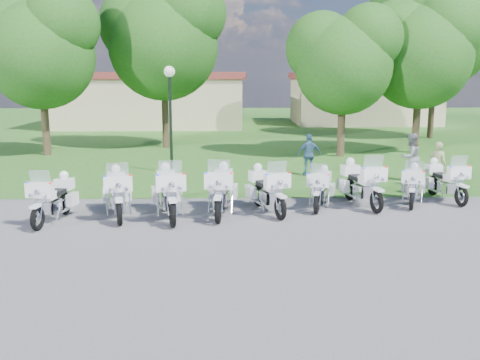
{
  "coord_description": "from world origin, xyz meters",
  "views": [
    {
      "loc": [
        -0.06,
        -13.69,
        3.88
      ],
      "look_at": [
        0.3,
        1.2,
        0.95
      ],
      "focal_mm": 40.0,
      "sensor_mm": 36.0,
      "label": 1
    }
  ],
  "objects_px": {
    "motorcycle_0": "(54,198)",
    "motorcycle_3": "(222,189)",
    "bystander_a": "(437,165)",
    "bystander_b": "(410,157)",
    "motorcycle_5": "(321,187)",
    "motorcycle_7": "(413,184)",
    "bystander_c": "(309,155)",
    "motorcycle_6": "(361,183)",
    "motorcycle_2": "(168,192)",
    "motorcycle_1": "(118,192)",
    "motorcycle_8": "(445,180)",
    "motorcycle_4": "(267,189)",
    "lamp_post": "(170,93)"
  },
  "relations": [
    {
      "from": "motorcycle_3",
      "to": "motorcycle_7",
      "type": "bearing_deg",
      "value": -164.91
    },
    {
      "from": "motorcycle_4",
      "to": "bystander_c",
      "type": "distance_m",
      "value": 5.97
    },
    {
      "from": "motorcycle_0",
      "to": "bystander_b",
      "type": "relative_size",
      "value": 1.28
    },
    {
      "from": "motorcycle_7",
      "to": "motorcycle_8",
      "type": "bearing_deg",
      "value": -135.99
    },
    {
      "from": "motorcycle_2",
      "to": "lamp_post",
      "type": "bearing_deg",
      "value": -96.17
    },
    {
      "from": "motorcycle_7",
      "to": "bystander_b",
      "type": "height_order",
      "value": "bystander_b"
    },
    {
      "from": "motorcycle_3",
      "to": "motorcycle_8",
      "type": "relative_size",
      "value": 1.12
    },
    {
      "from": "lamp_post",
      "to": "motorcycle_6",
      "type": "bearing_deg",
      "value": -42.36
    },
    {
      "from": "bystander_a",
      "to": "bystander_c",
      "type": "distance_m",
      "value": 4.78
    },
    {
      "from": "motorcycle_4",
      "to": "motorcycle_5",
      "type": "distance_m",
      "value": 1.73
    },
    {
      "from": "motorcycle_6",
      "to": "lamp_post",
      "type": "relative_size",
      "value": 0.57
    },
    {
      "from": "motorcycle_0",
      "to": "motorcycle_2",
      "type": "xyz_separation_m",
      "value": [
        3.05,
        0.32,
        0.08
      ]
    },
    {
      "from": "motorcycle_1",
      "to": "motorcycle_4",
      "type": "height_order",
      "value": "motorcycle_1"
    },
    {
      "from": "motorcycle_7",
      "to": "motorcycle_0",
      "type": "bearing_deg",
      "value": 30.4
    },
    {
      "from": "motorcycle_0",
      "to": "motorcycle_3",
      "type": "height_order",
      "value": "motorcycle_3"
    },
    {
      "from": "bystander_b",
      "to": "motorcycle_3",
      "type": "bearing_deg",
      "value": 6.77
    },
    {
      "from": "motorcycle_8",
      "to": "motorcycle_2",
      "type": "bearing_deg",
      "value": 3.53
    },
    {
      "from": "motorcycle_5",
      "to": "lamp_post",
      "type": "relative_size",
      "value": 0.48
    },
    {
      "from": "motorcycle_5",
      "to": "motorcycle_7",
      "type": "relative_size",
      "value": 1.01
    },
    {
      "from": "motorcycle_2",
      "to": "motorcycle_4",
      "type": "bearing_deg",
      "value": 180.0
    },
    {
      "from": "motorcycle_3",
      "to": "bystander_a",
      "type": "relative_size",
      "value": 1.56
    },
    {
      "from": "motorcycle_3",
      "to": "motorcycle_4",
      "type": "xyz_separation_m",
      "value": [
        1.3,
        0.23,
        -0.04
      ]
    },
    {
      "from": "bystander_a",
      "to": "bystander_b",
      "type": "bearing_deg",
      "value": -30.55
    },
    {
      "from": "motorcycle_3",
      "to": "bystander_c",
      "type": "height_order",
      "value": "motorcycle_3"
    },
    {
      "from": "motorcycle_6",
      "to": "bystander_b",
      "type": "xyz_separation_m",
      "value": [
        2.78,
        3.77,
        0.19
      ]
    },
    {
      "from": "motorcycle_3",
      "to": "motorcycle_6",
      "type": "height_order",
      "value": "motorcycle_3"
    },
    {
      "from": "motorcycle_1",
      "to": "motorcycle_6",
      "type": "xyz_separation_m",
      "value": [
        7.08,
        1.11,
        0.0
      ]
    },
    {
      "from": "motorcycle_5",
      "to": "motorcycle_7",
      "type": "bearing_deg",
      "value": -155.87
    },
    {
      "from": "motorcycle_0",
      "to": "lamp_post",
      "type": "bearing_deg",
      "value": -100.5
    },
    {
      "from": "motorcycle_8",
      "to": "motorcycle_6",
      "type": "bearing_deg",
      "value": 3.94
    },
    {
      "from": "motorcycle_5",
      "to": "bystander_c",
      "type": "bearing_deg",
      "value": -77.35
    },
    {
      "from": "bystander_a",
      "to": "bystander_b",
      "type": "xyz_separation_m",
      "value": [
        -0.53,
        1.26,
        0.08
      ]
    },
    {
      "from": "motorcycle_3",
      "to": "motorcycle_7",
      "type": "xyz_separation_m",
      "value": [
        5.85,
        1.09,
        -0.11
      ]
    },
    {
      "from": "motorcycle_6",
      "to": "motorcycle_5",
      "type": "bearing_deg",
      "value": -3.99
    },
    {
      "from": "motorcycle_0",
      "to": "motorcycle_1",
      "type": "xyz_separation_m",
      "value": [
        1.62,
        0.47,
        0.05
      ]
    },
    {
      "from": "motorcycle_2",
      "to": "bystander_c",
      "type": "bearing_deg",
      "value": -139.41
    },
    {
      "from": "motorcycle_3",
      "to": "lamp_post",
      "type": "relative_size",
      "value": 0.59
    },
    {
      "from": "motorcycle_3",
      "to": "motorcycle_8",
      "type": "distance_m",
      "value": 7.2
    },
    {
      "from": "motorcycle_5",
      "to": "bystander_a",
      "type": "relative_size",
      "value": 1.27
    },
    {
      "from": "motorcycle_2",
      "to": "bystander_c",
      "type": "xyz_separation_m",
      "value": [
        4.83,
        6.16,
        0.1
      ]
    },
    {
      "from": "motorcycle_2",
      "to": "bystander_a",
      "type": "height_order",
      "value": "motorcycle_2"
    },
    {
      "from": "motorcycle_4",
      "to": "bystander_a",
      "type": "bearing_deg",
      "value": -170.29
    },
    {
      "from": "motorcycle_4",
      "to": "motorcycle_5",
      "type": "xyz_separation_m",
      "value": [
        1.65,
        0.51,
        -0.07
      ]
    },
    {
      "from": "motorcycle_1",
      "to": "bystander_c",
      "type": "xyz_separation_m",
      "value": [
        6.26,
        6.01,
        0.14
      ]
    },
    {
      "from": "motorcycle_4",
      "to": "bystander_b",
      "type": "height_order",
      "value": "bystander_b"
    },
    {
      "from": "motorcycle_5",
      "to": "motorcycle_6",
      "type": "xyz_separation_m",
      "value": [
        1.23,
        0.19,
        0.09
      ]
    },
    {
      "from": "motorcycle_3",
      "to": "motorcycle_6",
      "type": "xyz_separation_m",
      "value": [
        4.19,
        0.93,
        -0.02
      ]
    },
    {
      "from": "motorcycle_2",
      "to": "motorcycle_3",
      "type": "bearing_deg",
      "value": -178.92
    },
    {
      "from": "motorcycle_5",
      "to": "bystander_b",
      "type": "bearing_deg",
      "value": -118.14
    },
    {
      "from": "motorcycle_8",
      "to": "bystander_b",
      "type": "bearing_deg",
      "value": -98.12
    }
  ]
}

